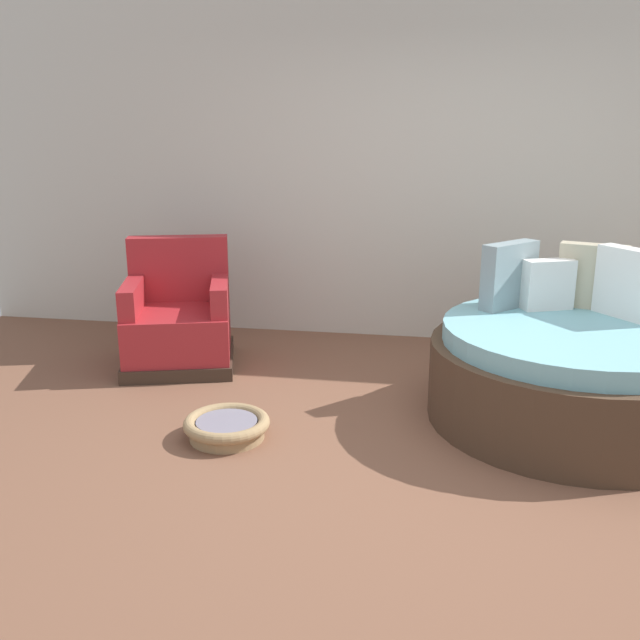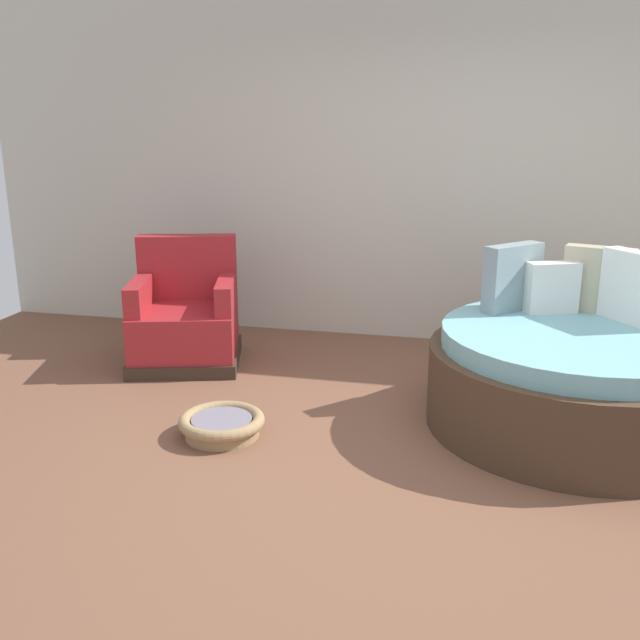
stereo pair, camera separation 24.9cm
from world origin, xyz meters
The scene contains 5 objects.
ground_plane centered at (0.00, 0.00, -0.01)m, with size 8.00×8.00×0.02m, color brown.
back_wall centered at (0.00, 2.36, 1.46)m, with size 8.00×0.12×2.91m, color beige.
round_daybed centered at (0.94, 0.72, 0.32)m, with size 1.76×1.76×1.05m.
red_armchair centered at (-1.84, 1.31, 0.33)m, with size 0.99×0.99×0.94m.
pet_basket centered at (-1.10, 0.09, 0.07)m, with size 0.51×0.51×0.13m.
Camera 1 is at (0.09, -3.60, 1.83)m, focal length 39.89 mm.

